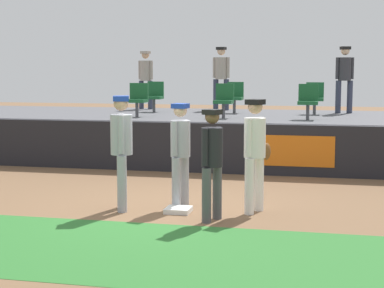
% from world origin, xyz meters
% --- Properties ---
extents(ground_plane, '(60.00, 60.00, 0.00)m').
position_xyz_m(ground_plane, '(0.00, 0.00, 0.00)').
color(ground_plane, brown).
extents(grass_foreground_strip, '(18.00, 2.80, 0.01)m').
position_xyz_m(grass_foreground_strip, '(0.00, -2.37, 0.00)').
color(grass_foreground_strip, '#2D722D').
rests_on(grass_foreground_strip, ground_plane).
extents(first_base, '(0.40, 0.40, 0.08)m').
position_xyz_m(first_base, '(0.26, -0.16, 0.04)').
color(first_base, white).
rests_on(first_base, ground_plane).
extents(player_fielder_home, '(0.49, 0.52, 1.83)m').
position_xyz_m(player_fielder_home, '(1.46, 0.13, 1.06)').
color(player_fielder_home, white).
rests_on(player_fielder_home, ground_plane).
extents(player_runner_visitor, '(0.45, 0.50, 1.88)m').
position_xyz_m(player_runner_visitor, '(-0.68, -0.17, 1.09)').
color(player_runner_visitor, '#9EA3AD').
rests_on(player_runner_visitor, ground_plane).
extents(player_coach_visitor, '(0.40, 0.48, 1.74)m').
position_xyz_m(player_coach_visitor, '(0.20, 0.25, 1.01)').
color(player_coach_visitor, '#9EA3AD').
rests_on(player_coach_visitor, ground_plane).
extents(player_umpire, '(0.42, 0.45, 1.71)m').
position_xyz_m(player_umpire, '(0.90, -0.59, 0.99)').
color(player_umpire, '#4C4C51').
rests_on(player_umpire, ground_plane).
extents(field_wall, '(18.00, 0.26, 1.11)m').
position_xyz_m(field_wall, '(0.01, 3.85, 0.56)').
color(field_wall, black).
rests_on(field_wall, ground_plane).
extents(bleacher_platform, '(18.00, 4.80, 1.11)m').
position_xyz_m(bleacher_platform, '(0.00, 6.42, 0.56)').
color(bleacher_platform, '#59595E').
rests_on(bleacher_platform, ground_plane).
extents(seat_front_right, '(0.47, 0.44, 0.84)m').
position_xyz_m(seat_front_right, '(2.06, 5.29, 1.59)').
color(seat_front_right, '#4C4C51').
rests_on(seat_front_right, bleacher_platform).
extents(seat_back_center, '(0.44, 0.44, 0.84)m').
position_xyz_m(seat_back_center, '(0.03, 7.09, 1.58)').
color(seat_back_center, '#4C4C51').
rests_on(seat_back_center, bleacher_platform).
extents(seat_back_left, '(0.46, 0.44, 0.84)m').
position_xyz_m(seat_back_left, '(-2.23, 7.09, 1.59)').
color(seat_back_left, '#4C4C51').
rests_on(seat_back_left, bleacher_platform).
extents(seat_front_center, '(0.44, 0.44, 0.84)m').
position_xyz_m(seat_front_center, '(0.05, 5.29, 1.59)').
color(seat_front_center, '#4C4C51').
rests_on(seat_front_center, bleacher_platform).
extents(seat_front_left, '(0.48, 0.44, 0.84)m').
position_xyz_m(seat_front_left, '(-2.15, 5.29, 1.59)').
color(seat_front_left, '#4C4C51').
rests_on(seat_front_left, bleacher_platform).
extents(seat_back_right, '(0.46, 0.44, 0.84)m').
position_xyz_m(seat_back_right, '(2.16, 7.09, 1.59)').
color(seat_back_right, '#4C4C51').
rests_on(seat_back_right, bleacher_platform).
extents(spectator_hooded, '(0.48, 0.43, 1.79)m').
position_xyz_m(spectator_hooded, '(2.91, 7.70, 2.15)').
color(spectator_hooded, '#33384C').
rests_on(spectator_hooded, bleacher_platform).
extents(spectator_capped, '(0.50, 0.40, 1.82)m').
position_xyz_m(spectator_capped, '(-0.56, 8.26, 2.17)').
color(spectator_capped, '#33384C').
rests_on(spectator_capped, bleacher_platform).
extents(spectator_casual, '(0.47, 0.39, 1.71)m').
position_xyz_m(spectator_casual, '(-2.83, 8.22, 2.11)').
color(spectator_casual, '#33384C').
rests_on(spectator_casual, bleacher_platform).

